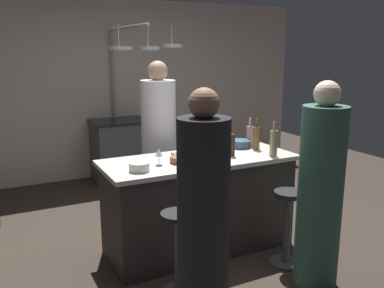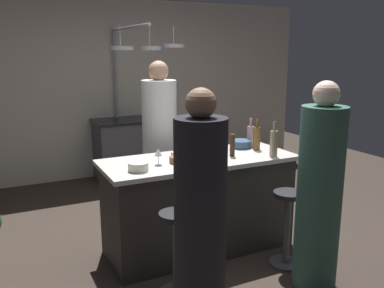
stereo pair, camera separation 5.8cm
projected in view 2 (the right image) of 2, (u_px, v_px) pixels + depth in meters
ground_plane at (199, 248)px, 4.00m from camera, size 9.00×9.00×0.00m
back_wall at (113, 89)px, 6.21m from camera, size 6.40×0.16×2.60m
kitchen_island at (199, 204)px, 3.90m from camera, size 1.80×0.72×0.90m
stove_range at (123, 150)px, 6.05m from camera, size 0.80×0.64×0.89m
chef at (160, 149)px, 4.52m from camera, size 0.37×0.37×1.76m
bar_stool_right at (287, 225)px, 3.61m from camera, size 0.28×0.28×0.68m
guest_right at (319, 195)px, 3.21m from camera, size 0.35×0.35×1.65m
bar_stool_left at (176, 250)px, 3.15m from camera, size 0.28×0.28×0.68m
guest_left at (200, 221)px, 2.73m from camera, size 0.35×0.35×1.64m
overhead_pot_rack at (135, 64)px, 5.20m from camera, size 0.91×1.53×2.17m
cutting_board at (191, 154)px, 3.90m from camera, size 0.32×0.22×0.02m
pepper_mill at (232, 145)px, 3.84m from camera, size 0.05×0.05×0.21m
wine_bottle_rose at (250, 135)px, 4.26m from camera, size 0.07×0.07×0.29m
wine_bottle_white at (274, 143)px, 3.82m from camera, size 0.07×0.07×0.33m
wine_bottle_amber at (257, 138)px, 4.09m from camera, size 0.07×0.07×0.31m
wine_glass_near_right_guest at (158, 153)px, 3.55m from camera, size 0.07×0.07×0.15m
wine_glass_near_left_guest at (216, 143)px, 3.95m from camera, size 0.07×0.07×0.15m
mixing_bowl_wooden at (180, 159)px, 3.63m from camera, size 0.19×0.19×0.06m
mixing_bowl_ceramic at (138, 167)px, 3.38m from camera, size 0.17×0.17×0.07m
mixing_bowl_blue at (241, 144)px, 4.19m from camera, size 0.21×0.21×0.08m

